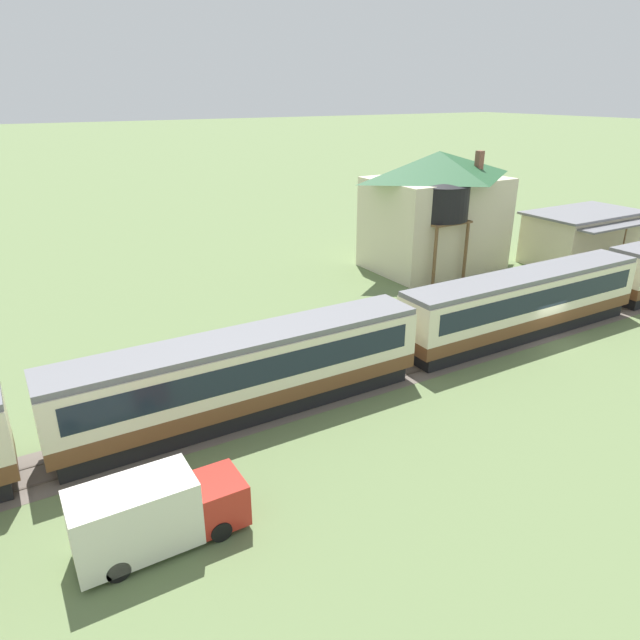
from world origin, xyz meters
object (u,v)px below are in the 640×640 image
passenger_train (409,330)px  station_building (581,236)px  station_house_dark_green_roof (435,209)px  water_tower (441,201)px  delivery_truck_red (154,514)px

passenger_train → station_building: bearing=18.7°
station_house_dark_green_roof → water_tower: size_ratio=1.45×
station_building → delivery_truck_red: 47.14m
station_house_dark_green_roof → passenger_train: bearing=-134.5°
station_house_dark_green_roof → delivery_truck_red: size_ratio=2.04×
station_building → station_house_dark_green_roof: bearing=156.3°
passenger_train → delivery_truck_red: (-16.42, -6.55, -1.00)m
delivery_truck_red → station_building: bearing=19.8°
passenger_train → delivery_truck_red: bearing=-158.3°
passenger_train → station_house_dark_green_roof: station_house_dark_green_roof is taller
passenger_train → station_building: size_ratio=7.18×
station_house_dark_green_roof → delivery_truck_red: bearing=-145.3°
station_building → water_tower: 15.84m
water_tower → station_building: bearing=-11.0°
passenger_train → water_tower: water_tower is taller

